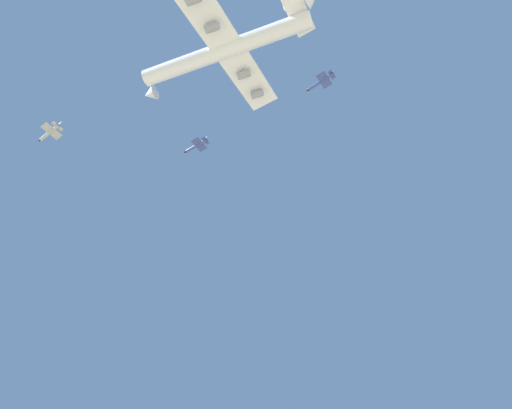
% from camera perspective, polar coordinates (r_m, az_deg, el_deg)
% --- Properties ---
extents(carrier_jet, '(78.64, 60.06, 21.78)m').
position_cam_1_polar(carrier_jet, '(151.24, -4.54, 23.02)').
color(carrier_jet, white).
extents(chase_jet_lead, '(15.22, 8.18, 4.00)m').
position_cam_1_polar(chase_jet_lead, '(188.94, -9.26, 9.04)').
color(chase_jet_lead, '#38478C').
extents(chase_jet_left_wing, '(15.21, 8.06, 4.00)m').
position_cam_1_polar(chase_jet_left_wing, '(187.56, -29.44, 9.72)').
color(chase_jet_left_wing, '#999EA3').
extents(chase_jet_right_wing, '(15.21, 8.09, 4.00)m').
position_cam_1_polar(chase_jet_right_wing, '(182.04, 10.09, 18.34)').
color(chase_jet_right_wing, '#38478C').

